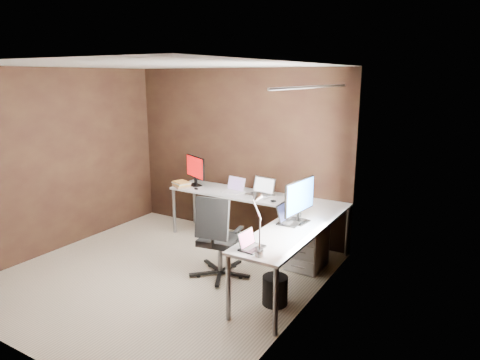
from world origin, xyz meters
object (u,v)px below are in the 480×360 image
object	(u,v)px
drawer_pedestal	(307,244)
monitor_right	(300,198)
book_stack	(181,184)
laptop_white	(234,189)
desk_lamp	(257,216)
monitor_left	(195,169)
laptop_silver	(261,191)
wastebasket	(275,290)
laptop_black_big	(289,218)
office_chair	(219,253)
laptop_black_small	(250,245)

from	to	relation	value
drawer_pedestal	monitor_right	world-z (taller)	monitor_right
drawer_pedestal	monitor_right	distance (m)	0.83
book_stack	laptop_white	bearing A→B (deg)	11.69
desk_lamp	monitor_left	bearing A→B (deg)	144.06
monitor_left	monitor_right	bearing A→B (deg)	5.19
drawer_pedestal	monitor_left	distance (m)	2.16
laptop_silver	wastebasket	xyz separation A→B (m)	(0.95, -1.45, -0.63)
monitor_right	wastebasket	xyz separation A→B (m)	(0.02, -0.63, -0.86)
drawer_pedestal	laptop_white	world-z (taller)	laptop_white
monitor_left	laptop_black_big	size ratio (longest dim) A/B	1.43
monitor_left	laptop_black_big	xyz separation A→B (m)	(1.96, -0.83, -0.21)
laptop_silver	wastebasket	bearing A→B (deg)	-47.45
drawer_pedestal	laptop_silver	distance (m)	1.08
laptop_silver	monitor_right	bearing A→B (deg)	-31.83
wastebasket	laptop_white	bearing A→B (deg)	134.72
monitor_left	book_stack	size ratio (longest dim) A/B	1.44
book_stack	desk_lamp	size ratio (longest dim) A/B	0.57
monitor_left	laptop_white	distance (m)	0.74
laptop_white	laptop_silver	bearing A→B (deg)	15.93
monitor_right	laptop_silver	bearing A→B (deg)	55.06
laptop_silver	book_stack	xyz separation A→B (m)	(-1.27, -0.23, -0.01)
book_stack	office_chair	size ratio (longest dim) A/B	0.33
laptop_black_big	desk_lamp	distance (m)	1.03
monitor_right	laptop_black_small	distance (m)	1.00
laptop_black_big	wastebasket	xyz separation A→B (m)	(0.13, -0.58, -0.62)
laptop_white	laptop_silver	distance (m)	0.43
laptop_black_big	monitor_right	bearing A→B (deg)	-63.51
laptop_black_big	drawer_pedestal	bearing A→B (deg)	-7.59
drawer_pedestal	laptop_silver	size ratio (longest dim) A/B	1.48
monitor_right	laptop_white	world-z (taller)	monitor_right
drawer_pedestal	monitor_right	size ratio (longest dim) A/B	0.97
monitor_right	monitor_left	bearing A→B (deg)	75.71
drawer_pedestal	laptop_black_small	xyz separation A→B (m)	(-0.05, -1.37, 0.47)
laptop_white	wastebasket	size ratio (longest dim) A/B	1.07
office_chair	wastebasket	xyz separation A→B (m)	(0.88, -0.24, -0.15)
wastebasket	monitor_right	bearing A→B (deg)	91.62
laptop_white	book_stack	distance (m)	0.86
laptop_silver	book_stack	size ratio (longest dim) A/B	1.20
laptop_silver	laptop_black_big	world-z (taller)	laptop_silver
wastebasket	drawer_pedestal	bearing A→B (deg)	93.84
laptop_black_small	wastebasket	xyz separation A→B (m)	(0.12, 0.33, -0.61)
monitor_left	wastebasket	world-z (taller)	monitor_left
drawer_pedestal	laptop_white	distance (m)	1.43
laptop_black_big	laptop_black_small	world-z (taller)	laptop_black_big
monitor_right	desk_lamp	xyz separation A→B (m)	(0.00, -1.02, 0.08)
monitor_left	laptop_black_small	size ratio (longest dim) A/B	1.84
laptop_black_big	laptop_silver	bearing A→B (deg)	42.85
monitor_right	book_stack	world-z (taller)	monitor_right
laptop_black_big	laptop_black_small	bearing A→B (deg)	179.53
laptop_black_big	desk_lamp	xyz separation A→B (m)	(0.11, -0.97, 0.32)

